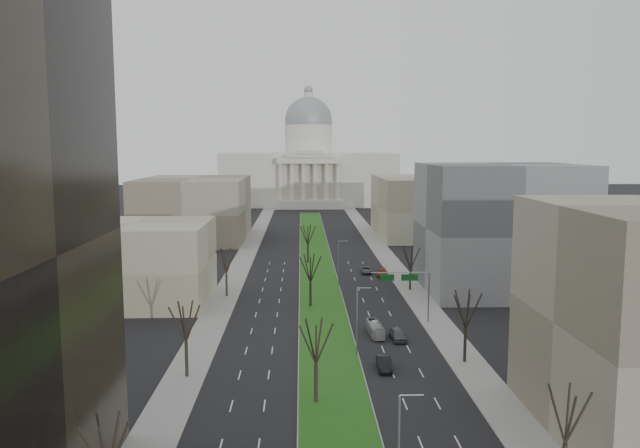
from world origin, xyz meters
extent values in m
plane|color=black|center=(0.00, 120.00, 0.00)|extent=(600.00, 600.00, 0.00)
cube|color=#999993|center=(0.00, 119.00, 0.07)|extent=(8.00, 222.00, 0.15)
cube|color=#205316|center=(0.00, 119.00, 0.17)|extent=(7.70, 221.70, 0.06)
cube|color=gray|center=(-17.50, 95.00, 0.07)|extent=(5.00, 330.00, 0.15)
cube|color=gray|center=(17.50, 95.00, 0.07)|extent=(5.00, 330.00, 0.15)
cube|color=beige|center=(0.00, 270.00, 12.00)|extent=(80.00, 40.00, 24.00)
cube|color=beige|center=(0.00, 247.00, 2.00)|extent=(30.00, 6.00, 4.00)
cube|color=beige|center=(0.00, 247.00, 21.00)|extent=(28.00, 5.00, 2.50)
cube|color=beige|center=(0.00, 247.00, 23.00)|extent=(20.00, 5.00, 1.80)
cube|color=beige|center=(0.00, 247.00, 24.60)|extent=(12.00, 5.00, 1.60)
cylinder|color=beige|center=(0.00, 270.00, 30.00)|extent=(22.00, 22.00, 14.00)
sphere|color=gray|center=(0.00, 270.00, 39.00)|extent=(22.00, 22.00, 22.00)
cylinder|color=beige|center=(0.00, 270.00, 50.00)|extent=(4.00, 4.00, 4.00)
sphere|color=gray|center=(0.00, 270.00, 53.00)|extent=(4.00, 4.00, 4.00)
cylinder|color=beige|center=(-12.50, 247.00, 12.00)|extent=(2.00, 2.00, 16.00)
cylinder|color=beige|center=(-7.50, 247.00, 12.00)|extent=(2.00, 2.00, 16.00)
cylinder|color=beige|center=(-2.50, 247.00, 12.00)|extent=(2.00, 2.00, 16.00)
cylinder|color=beige|center=(2.50, 247.00, 12.00)|extent=(2.00, 2.00, 16.00)
cylinder|color=beige|center=(7.50, 247.00, 12.00)|extent=(2.00, 2.00, 16.00)
cylinder|color=beige|center=(12.50, 247.00, 12.00)|extent=(2.00, 2.00, 16.00)
cube|color=tan|center=(-33.00, 85.00, 7.00)|extent=(26.00, 22.00, 14.00)
cube|color=#595C5E|center=(34.00, 92.00, 12.00)|extent=(28.00, 26.00, 24.00)
cube|color=gray|center=(-35.00, 160.00, 9.00)|extent=(30.00, 40.00, 18.00)
cube|color=tan|center=(35.00, 165.00, 9.00)|extent=(30.00, 40.00, 18.00)
cylinder|color=black|center=(-17.20, 48.00, 2.16)|extent=(0.40, 0.40, 4.32)
cylinder|color=black|center=(-17.20, 88.00, 2.11)|extent=(0.40, 0.40, 4.22)
cylinder|color=black|center=(17.20, 52.00, 2.21)|extent=(0.40, 0.40, 4.42)
cylinder|color=black|center=(17.20, 92.00, 2.02)|extent=(0.40, 0.40, 4.03)
cylinder|color=black|center=(-2.00, 40.00, 2.16)|extent=(0.40, 0.40, 4.32)
cylinder|color=black|center=(-2.00, 80.00, 2.16)|extent=(0.40, 0.40, 4.32)
cylinder|color=black|center=(-2.00, 120.00, 2.16)|extent=(0.40, 0.40, 4.32)
cylinder|color=gray|center=(4.60, 20.00, 9.10)|extent=(1.80, 0.12, 0.12)
cylinder|color=gray|center=(3.70, 55.00, 4.50)|extent=(0.20, 0.20, 9.00)
cylinder|color=gray|center=(4.60, 55.00, 9.10)|extent=(1.80, 0.12, 0.12)
cylinder|color=gray|center=(3.70, 95.00, 4.50)|extent=(0.20, 0.20, 9.00)
cylinder|color=gray|center=(4.60, 95.00, 9.10)|extent=(1.80, 0.12, 0.12)
cylinder|color=gray|center=(16.20, 70.00, 4.00)|extent=(0.24, 0.24, 8.00)
cylinder|color=gray|center=(11.70, 70.00, 8.00)|extent=(9.00, 0.18, 0.18)
cube|color=#0C591E|center=(13.20, 70.08, 7.20)|extent=(2.60, 0.08, 1.00)
cube|color=#0C591E|center=(9.70, 70.08, 7.20)|extent=(2.20, 0.08, 1.00)
imported|color=#54565D|center=(10.13, 61.48, 0.81)|extent=(2.30, 4.92, 1.63)
imported|color=black|center=(6.64, 49.83, 0.79)|extent=(1.76, 4.82, 1.58)
imported|color=maroon|center=(13.50, 105.08, 0.75)|extent=(2.85, 5.45, 1.51)
imported|color=#56585F|center=(10.58, 108.41, 0.70)|extent=(2.70, 5.19, 1.40)
imported|color=silver|center=(7.20, 63.88, 0.96)|extent=(2.06, 7.00, 1.93)
camera|label=1|loc=(-3.50, -23.86, 27.40)|focal=35.00mm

